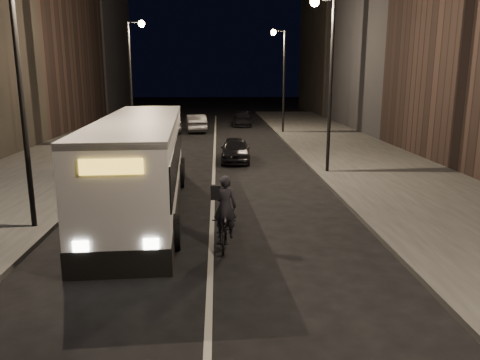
{
  "coord_description": "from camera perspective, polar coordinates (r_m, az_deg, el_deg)",
  "views": [
    {
      "loc": [
        0.23,
        -10.38,
        4.86
      ],
      "look_at": [
        0.93,
        4.34,
        1.5
      ],
      "focal_mm": 35.0,
      "sensor_mm": 36.0,
      "label": 1
    }
  ],
  "objects": [
    {
      "name": "sidewalk_right",
      "position": [
        26.18,
        15.76,
        1.84
      ],
      "size": [
        7.0,
        70.0,
        0.16
      ],
      "primitive_type": "cube",
      "color": "#31312F",
      "rests_on": "ground"
    },
    {
      "name": "streetlight_left_far",
      "position": [
        32.85,
        -12.81,
        13.41
      ],
      "size": [
        1.2,
        0.44,
        8.12
      ],
      "color": "black",
      "rests_on": "sidewalk_left"
    },
    {
      "name": "streetlight_right_far",
      "position": [
        38.72,
        5.0,
        13.54
      ],
      "size": [
        1.2,
        0.44,
        8.12
      ],
      "color": "black",
      "rests_on": "sidewalk_right"
    },
    {
      "name": "streetlight_right_mid",
      "position": [
        22.96,
        10.44,
        13.89
      ],
      "size": [
        1.2,
        0.44,
        8.12
      ],
      "color": "black",
      "rests_on": "sidewalk_right"
    },
    {
      "name": "car_mid",
      "position": [
        40.37,
        -5.41,
        6.94
      ],
      "size": [
        2.1,
        4.69,
        1.49
      ],
      "primitive_type": "imported",
      "rotation": [
        0.0,
        0.0,
        3.26
      ],
      "color": "#353538",
      "rests_on": "ground"
    },
    {
      "name": "car_far",
      "position": [
        44.99,
        0.31,
        7.47
      ],
      "size": [
        2.03,
        4.52,
        1.29
      ],
      "primitive_type": "imported",
      "rotation": [
        0.0,
        0.0,
        -0.05
      ],
      "color": "black",
      "rests_on": "ground"
    },
    {
      "name": "sidewalk_left",
      "position": [
        26.33,
        -22.03,
        1.44
      ],
      "size": [
        7.0,
        70.0,
        0.16
      ],
      "primitive_type": "cube",
      "color": "#31312F",
      "rests_on": "ground"
    },
    {
      "name": "city_bus",
      "position": [
        17.3,
        -11.95,
        2.42
      ],
      "size": [
        3.43,
        12.49,
        3.33
      ],
      "rotation": [
        0.0,
        0.0,
        0.05
      ],
      "color": "white",
      "rests_on": "ground"
    },
    {
      "name": "car_near",
      "position": [
        26.4,
        -0.57,
        3.72
      ],
      "size": [
        1.74,
        4.01,
        1.35
      ],
      "primitive_type": "imported",
      "rotation": [
        0.0,
        0.0,
        -0.04
      ],
      "color": "black",
      "rests_on": "ground"
    },
    {
      "name": "streetlight_left_near",
      "position": [
        15.42,
        -24.58,
        13.59
      ],
      "size": [
        1.2,
        0.44,
        8.12
      ],
      "color": "black",
      "rests_on": "sidewalk_left"
    },
    {
      "name": "ground",
      "position": [
        11.46,
        -3.68,
        -12.27
      ],
      "size": [
        180.0,
        180.0,
        0.0
      ],
      "primitive_type": "plane",
      "color": "black",
      "rests_on": "ground"
    },
    {
      "name": "cyclist_on_bicycle",
      "position": [
        13.27,
        -1.84,
        -5.35
      ],
      "size": [
        0.76,
        1.9,
        2.15
      ],
      "rotation": [
        0.0,
        0.0,
        -0.06
      ],
      "color": "black",
      "rests_on": "ground"
    }
  ]
}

